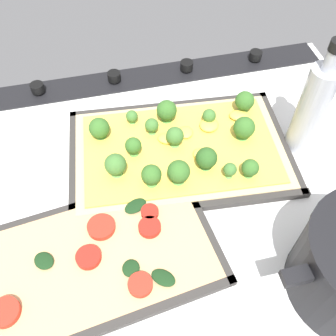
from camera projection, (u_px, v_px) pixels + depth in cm
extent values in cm
cube|color=white|center=(187.00, 195.00, 66.27)|extent=(80.25, 68.47, 3.00)
cube|color=black|center=(151.00, 76.00, 82.72)|extent=(77.04, 7.00, 0.80)
cylinder|color=black|center=(256.00, 55.00, 84.95)|extent=(2.80, 2.80, 1.80)
cylinder|color=black|center=(187.00, 65.00, 82.77)|extent=(2.80, 2.80, 1.80)
cylinder|color=black|center=(114.00, 76.00, 80.58)|extent=(2.80, 2.80, 1.80)
cylinder|color=black|center=(37.00, 88.00, 78.40)|extent=(2.80, 2.80, 1.80)
cube|color=#33302D|center=(180.00, 153.00, 69.76)|extent=(41.99, 28.58, 0.50)
cube|color=#33302D|center=(170.00, 106.00, 76.61)|extent=(39.97, 4.53, 1.30)
cube|color=#33302D|center=(192.00, 208.00, 62.28)|extent=(39.97, 4.53, 1.30)
cube|color=#33302D|center=(281.00, 140.00, 71.13)|extent=(3.31, 25.35, 1.30)
cube|color=#33302D|center=(73.00, 164.00, 67.76)|extent=(3.31, 25.35, 1.30)
cube|color=#D3B77F|center=(180.00, 150.00, 69.16)|extent=(39.39, 25.99, 1.00)
cube|color=#EDC64C|center=(180.00, 148.00, 68.60)|extent=(36.20, 23.45, 0.40)
cone|color=#68AD54|center=(132.00, 121.00, 71.86)|extent=(1.24, 1.24, 0.81)
sphere|color=#427533|center=(132.00, 116.00, 70.86)|extent=(2.26, 2.26, 2.26)
cone|color=#68AD54|center=(152.00, 131.00, 70.05)|extent=(1.39, 1.39, 1.21)
sphere|color=#427533|center=(152.00, 125.00, 68.81)|extent=(2.52, 2.52, 2.52)
cone|color=#5B9F46|center=(178.00, 179.00, 63.46)|extent=(2.10, 2.10, 1.29)
sphere|color=#386B28|center=(179.00, 171.00, 61.81)|extent=(3.81, 3.81, 3.81)
cone|color=#5B9F46|center=(242.00, 135.00, 69.50)|extent=(2.16, 2.16, 1.10)
sphere|color=#386B28|center=(244.00, 127.00, 67.88)|extent=(3.93, 3.93, 3.93)
cone|color=#5B9F46|center=(134.00, 152.00, 66.99)|extent=(1.60, 1.60, 1.27)
sphere|color=#386B28|center=(133.00, 145.00, 65.61)|extent=(2.91, 2.91, 2.91)
cone|color=#68AD54|center=(209.00, 121.00, 71.83)|extent=(1.40, 1.40, 0.86)
sphere|color=#427533|center=(209.00, 116.00, 70.72)|extent=(2.54, 2.54, 2.54)
cone|color=#4D8B3F|center=(206.00, 165.00, 65.40)|extent=(2.04, 2.04, 1.03)
sphere|color=#2D5B23|center=(207.00, 158.00, 63.88)|extent=(3.71, 3.71, 3.71)
cone|color=#5B9F46|center=(249.00, 173.00, 64.29)|extent=(1.62, 1.62, 1.02)
sphere|color=#386B28|center=(250.00, 168.00, 63.00)|extent=(2.94, 2.94, 2.94)
cone|color=#5B9F46|center=(101.00, 135.00, 69.73)|extent=(2.08, 2.08, 0.81)
sphere|color=#386B28|center=(99.00, 128.00, 68.27)|extent=(3.78, 3.78, 3.78)
cone|color=#5B9F46|center=(152.00, 181.00, 63.11)|extent=(1.86, 1.86, 1.33)
sphere|color=#386B28|center=(151.00, 175.00, 61.56)|extent=(3.38, 3.38, 3.38)
cone|color=#5B9F46|center=(169.00, 117.00, 72.18)|extent=(2.11, 2.11, 1.15)
sphere|color=#386B28|center=(169.00, 110.00, 70.57)|extent=(3.83, 3.83, 3.83)
cone|color=#68AD54|center=(177.00, 142.00, 68.33)|extent=(1.76, 1.76, 1.28)
sphere|color=#427533|center=(177.00, 135.00, 66.86)|extent=(3.20, 3.20, 3.20)
cone|color=#68AD54|center=(117.00, 172.00, 64.36)|extent=(2.03, 2.03, 1.29)
sphere|color=#427533|center=(115.00, 164.00, 62.74)|extent=(3.69, 3.69, 3.69)
cone|color=#5B9F46|center=(243.00, 109.00, 73.52)|extent=(2.03, 2.03, 1.29)
sphere|color=#386B28|center=(245.00, 101.00, 71.89)|extent=(3.69, 3.69, 3.69)
cone|color=#68AD54|center=(229.00, 173.00, 64.20)|extent=(1.25, 1.25, 1.14)
sphere|color=#427533|center=(230.00, 168.00, 63.06)|extent=(2.28, 2.28, 2.28)
ellipsoid|color=#EDC64C|center=(186.00, 132.00, 70.03)|extent=(3.61, 3.80, 1.07)
ellipsoid|color=#EDC64C|center=(209.00, 125.00, 71.02)|extent=(4.92, 4.83, 1.29)
ellipsoid|color=#EDC64C|center=(200.00, 154.00, 66.99)|extent=(3.71, 3.71, 0.94)
ellipsoid|color=#EDC64C|center=(239.00, 116.00, 72.49)|extent=(4.39, 3.69, 1.32)
ellipsoid|color=#EDC64C|center=(166.00, 138.00, 69.10)|extent=(4.03, 3.73, 1.13)
cube|color=#33302D|center=(97.00, 261.00, 57.14)|extent=(38.90, 25.69, 0.50)
cube|color=#33302D|center=(82.00, 206.00, 62.46)|extent=(36.38, 5.78, 1.30)
cube|color=#33302D|center=(114.00, 325.00, 51.17)|extent=(36.38, 5.78, 1.30)
cube|color=#33302D|center=(204.00, 223.00, 60.50)|extent=(3.86, 21.25, 1.30)
cube|color=tan|center=(96.00, 259.00, 56.58)|extent=(36.21, 23.00, 0.90)
cylinder|color=red|center=(101.00, 227.00, 58.72)|extent=(4.36, 4.36, 1.00)
cylinder|color=#B22319|center=(150.00, 212.00, 60.30)|extent=(2.85, 2.85, 1.00)
cylinder|color=red|center=(140.00, 285.00, 53.24)|extent=(3.56, 3.56, 1.00)
cylinder|color=#B22319|center=(88.00, 257.00, 55.72)|extent=(3.75, 3.75, 1.00)
cylinder|color=#B22319|center=(150.00, 227.00, 58.69)|extent=(3.56, 3.56, 1.00)
cylinder|color=red|center=(5.00, 312.00, 50.99)|extent=(4.18, 4.18, 1.00)
ellipsoid|color=#193819|center=(131.00, 268.00, 54.80)|extent=(2.87, 3.04, 0.60)
ellipsoid|color=#193819|center=(44.00, 261.00, 55.49)|extent=(3.98, 4.08, 0.60)
ellipsoid|color=#193819|center=(163.00, 278.00, 53.95)|extent=(4.34, 4.17, 0.60)
ellipsoid|color=#193819|center=(136.00, 206.00, 61.14)|extent=(4.54, 3.78, 0.60)
cube|color=black|center=(296.00, 276.00, 45.73)|extent=(3.60, 2.00, 1.20)
cylinder|color=#B7BCC6|center=(311.00, 111.00, 64.43)|extent=(4.99, 4.99, 17.39)
cylinder|color=#B7BCC6|center=(332.00, 60.00, 56.08)|extent=(2.24, 2.24, 3.50)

